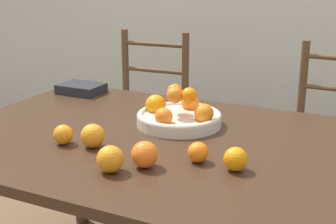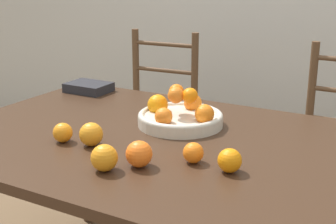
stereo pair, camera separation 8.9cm
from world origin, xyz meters
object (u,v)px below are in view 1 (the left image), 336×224
object	(u,v)px
chair_left	(145,127)
orange_loose_5	(198,152)
orange_loose_1	(145,154)
orange_loose_3	(63,135)
orange_loose_0	(110,159)
orange_loose_2	(236,159)
fruit_bowl	(179,115)
book_stack	(81,88)
orange_loose_4	(93,136)
chair_right	(332,156)

from	to	relation	value
chair_left	orange_loose_5	bearing A→B (deg)	-56.67
orange_loose_1	orange_loose_3	xyz separation A→B (m)	(-0.35, 0.05, -0.01)
orange_loose_0	orange_loose_5	distance (m)	0.28
orange_loose_2	orange_loose_5	xyz separation A→B (m)	(-0.12, 0.01, -0.00)
fruit_bowl	orange_loose_1	xyz separation A→B (m)	(0.08, -0.41, 0.00)
orange_loose_1	orange_loose_2	size ratio (longest dim) A/B	1.13
book_stack	orange_loose_1	bearing A→B (deg)	-42.63
orange_loose_4	orange_loose_5	size ratio (longest dim) A/B	1.25
orange_loose_4	chair_left	bearing A→B (deg)	109.17
orange_loose_2	orange_loose_3	bearing A→B (deg)	-175.63
chair_left	fruit_bowl	bearing A→B (deg)	-55.54
orange_loose_1	chair_left	distance (m)	1.26
chair_left	orange_loose_1	bearing A→B (deg)	-64.64
orange_loose_2	book_stack	xyz separation A→B (m)	(-0.96, 0.55, -0.01)
orange_loose_4	orange_loose_1	bearing A→B (deg)	-16.62
orange_loose_0	chair_right	xyz separation A→B (m)	(0.51, 1.15, -0.33)
orange_loose_3	chair_right	size ratio (longest dim) A/B	0.07
fruit_bowl	orange_loose_4	world-z (taller)	fruit_bowl
fruit_bowl	orange_loose_0	bearing A→B (deg)	-89.91
orange_loose_1	orange_loose_4	bearing A→B (deg)	163.38
orange_loose_5	chair_left	distance (m)	1.24
orange_loose_2	chair_left	world-z (taller)	chair_left
fruit_bowl	chair_right	size ratio (longest dim) A/B	0.33
orange_loose_3	orange_loose_4	bearing A→B (deg)	10.48
orange_loose_1	orange_loose_4	xyz separation A→B (m)	(-0.24, 0.07, -0.00)
orange_loose_0	chair_left	distance (m)	1.30
orange_loose_1	orange_loose_5	size ratio (longest dim) A/B	1.26
fruit_bowl	orange_loose_0	distance (m)	0.49
orange_loose_3	orange_loose_4	world-z (taller)	orange_loose_4
fruit_bowl	orange_loose_5	distance (m)	0.37
orange_loose_1	orange_loose_4	distance (m)	0.25
orange_loose_5	orange_loose_1	bearing A→B (deg)	-140.62
orange_loose_2	orange_loose_3	xyz separation A→B (m)	(-0.60, -0.05, -0.00)
orange_loose_1	book_stack	bearing A→B (deg)	137.37
orange_loose_3	orange_loose_5	world-z (taller)	orange_loose_3
chair_right	orange_loose_4	bearing A→B (deg)	-123.49
orange_loose_1	chair_right	distance (m)	1.20
orange_loose_0	book_stack	size ratio (longest dim) A/B	0.40
fruit_bowl	orange_loose_4	distance (m)	0.38
orange_loose_0	book_stack	distance (m)	0.96
orange_loose_5	chair_left	size ratio (longest dim) A/B	0.07
orange_loose_3	orange_loose_5	bearing A→B (deg)	6.76
orange_loose_5	book_stack	world-z (taller)	orange_loose_5
chair_left	book_stack	world-z (taller)	chair_left
orange_loose_4	chair_right	distance (m)	1.25
orange_loose_2	chair_left	xyz separation A→B (m)	(-0.84, 0.97, -0.32)
orange_loose_4	chair_right	size ratio (longest dim) A/B	0.08
fruit_bowl	orange_loose_5	bearing A→B (deg)	-55.95
orange_loose_2	orange_loose_0	bearing A→B (deg)	-152.48
chair_right	orange_loose_5	bearing A→B (deg)	-107.12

